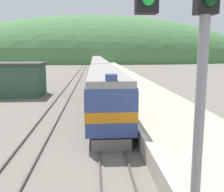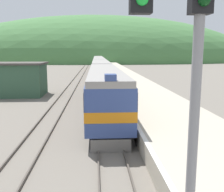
{
  "view_description": "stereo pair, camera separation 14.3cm",
  "coord_description": "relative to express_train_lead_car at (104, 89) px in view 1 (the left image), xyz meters",
  "views": [
    {
      "loc": [
        -0.93,
        2.06,
        5.61
      ],
      "look_at": [
        0.37,
        21.07,
        2.38
      ],
      "focal_mm": 42.0,
      "sensor_mm": 36.0,
      "label": 1
    },
    {
      "loc": [
        -0.79,
        2.05,
        5.61
      ],
      "look_at": [
        0.37,
        21.07,
        2.38
      ],
      "focal_mm": 42.0,
      "sensor_mm": 36.0,
      "label": 2
    }
  ],
  "objects": [
    {
      "name": "signal_mast_main",
      "position": [
        1.13,
        -19.02,
        3.52
      ],
      "size": [
        3.3,
        0.42,
        8.3
      ],
      "color": "gray",
      "rests_on": "ground"
    },
    {
      "name": "station_shed",
      "position": [
        -11.59,
        10.4,
        -0.06
      ],
      "size": [
        8.49,
        5.7,
        4.26
      ],
      "color": "#385B42",
      "rests_on": "ground"
    },
    {
      "name": "carriage_second",
      "position": [
        0.0,
        21.8,
        -0.01
      ],
      "size": [
        2.97,
        20.99,
        4.03
      ],
      "color": "black",
      "rests_on": "ground"
    },
    {
      "name": "track_main",
      "position": [
        0.0,
        44.07,
        -2.13
      ],
      "size": [
        1.52,
        180.0,
        0.16
      ],
      "color": "#4C443D",
      "rests_on": "ground"
    },
    {
      "name": "carriage_fourth",
      "position": [
        0.0,
        65.55,
        -0.01
      ],
      "size": [
        2.97,
        20.99,
        4.03
      ],
      "color": "black",
      "rests_on": "ground"
    },
    {
      "name": "track_siding",
      "position": [
        -4.69,
        44.07,
        -2.13
      ],
      "size": [
        1.52,
        180.0,
        0.16
      ],
      "color": "#4C443D",
      "rests_on": "ground"
    },
    {
      "name": "platform",
      "position": [
        4.77,
        24.07,
        -1.67
      ],
      "size": [
        6.29,
        140.0,
        1.08
      ],
      "color": "#B2A893",
      "rests_on": "ground"
    },
    {
      "name": "distant_hills",
      "position": [
        0.0,
        129.95,
        -2.21
      ],
      "size": [
        181.78,
        81.8,
        51.48
      ],
      "color": "#477A42",
      "rests_on": "ground"
    },
    {
      "name": "express_train_lead_car",
      "position": [
        0.0,
        0.0,
        0.0
      ],
      "size": [
        2.98,
        20.39,
        4.39
      ],
      "color": "black",
      "rests_on": "ground"
    },
    {
      "name": "carriage_third",
      "position": [
        0.0,
        43.68,
        -0.01
      ],
      "size": [
        2.97,
        20.99,
        4.03
      ],
      "color": "black",
      "rests_on": "ground"
    }
  ]
}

